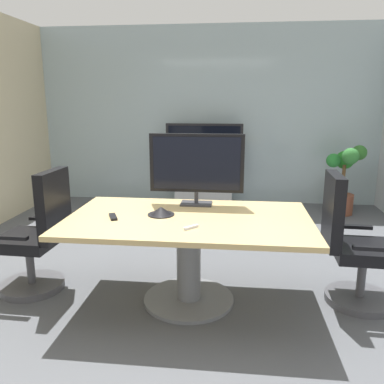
# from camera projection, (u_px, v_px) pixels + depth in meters

# --- Properties ---
(ground_plane) EXTENTS (7.61, 7.61, 0.00)m
(ground_plane) POSITION_uv_depth(u_px,v_px,m) (180.00, 291.00, 3.51)
(ground_plane) COLOR #515459
(wall_back_glass_partition) EXTENTS (5.54, 0.10, 2.81)m
(wall_back_glass_partition) POSITION_uv_depth(u_px,v_px,m) (208.00, 116.00, 6.38)
(wall_back_glass_partition) COLOR #9EB2B7
(wall_back_glass_partition) RESTS_ON ground
(conference_table) EXTENTS (1.96, 1.16, 0.74)m
(conference_table) POSITION_uv_depth(u_px,v_px,m) (189.00, 239.00, 3.21)
(conference_table) COLOR tan
(conference_table) RESTS_ON ground
(office_chair_left) EXTENTS (0.60, 0.58, 1.09)m
(office_chair_left) POSITION_uv_depth(u_px,v_px,m) (38.00, 241.00, 3.43)
(office_chair_left) COLOR #4C4C51
(office_chair_left) RESTS_ON ground
(office_chair_right) EXTENTS (0.61, 0.58, 1.09)m
(office_chair_right) POSITION_uv_depth(u_px,v_px,m) (352.00, 251.00, 3.22)
(office_chair_right) COLOR #4C4C51
(office_chair_right) RESTS_ON ground
(tv_monitor) EXTENTS (0.84, 0.18, 0.64)m
(tv_monitor) POSITION_uv_depth(u_px,v_px,m) (197.00, 165.00, 3.48)
(tv_monitor) COLOR #333338
(tv_monitor) RESTS_ON conference_table
(wall_display_unit) EXTENTS (1.20, 0.36, 1.31)m
(wall_display_unit) POSITION_uv_depth(u_px,v_px,m) (204.00, 178.00, 6.26)
(wall_display_unit) COLOR #B7BABC
(wall_display_unit) RESTS_ON ground
(potted_plant) EXTENTS (0.57, 0.59, 1.03)m
(potted_plant) POSITION_uv_depth(u_px,v_px,m) (345.00, 177.00, 5.76)
(potted_plant) COLOR brown
(potted_plant) RESTS_ON ground
(conference_phone) EXTENTS (0.22, 0.22, 0.07)m
(conference_phone) POSITION_uv_depth(u_px,v_px,m) (161.00, 211.00, 3.22)
(conference_phone) COLOR black
(conference_phone) RESTS_ON conference_table
(remote_control) EXTENTS (0.12, 0.18, 0.02)m
(remote_control) POSITION_uv_depth(u_px,v_px,m) (113.00, 217.00, 3.15)
(remote_control) COLOR black
(remote_control) RESTS_ON conference_table
(whiteboard_marker) EXTENTS (0.10, 0.11, 0.02)m
(whiteboard_marker) POSITION_uv_depth(u_px,v_px,m) (191.00, 227.00, 2.88)
(whiteboard_marker) COLOR silver
(whiteboard_marker) RESTS_ON conference_table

